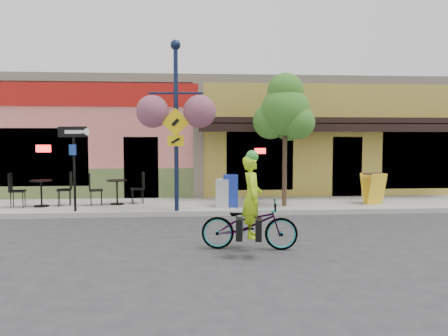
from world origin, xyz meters
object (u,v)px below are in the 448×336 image
(building, at_px, (219,138))
(cyclist_rider, at_px, (252,209))
(newspaper_box_grey, at_px, (224,193))
(lamp_post, at_px, (176,126))
(one_way_sign, at_px, (74,169))
(newspaper_box_blue, at_px, (231,191))
(street_tree, at_px, (285,139))
(bicycle, at_px, (249,224))

(building, height_order, cyclist_rider, building)
(building, height_order, newspaper_box_grey, building)
(lamp_post, height_order, newspaper_box_grey, lamp_post)
(cyclist_rider, height_order, one_way_sign, one_way_sign)
(newspaper_box_blue, distance_m, street_tree, 2.32)
(street_tree, bearing_deg, lamp_post, -168.89)
(newspaper_box_blue, xyz_separation_m, street_tree, (1.69, 0.04, 1.59))
(street_tree, bearing_deg, bicycle, -110.50)
(bicycle, relative_size, one_way_sign, 0.80)
(one_way_sign, bearing_deg, street_tree, 24.74)
(one_way_sign, distance_m, street_tree, 6.32)
(newspaper_box_blue, relative_size, newspaper_box_grey, 1.14)
(bicycle, relative_size, newspaper_box_blue, 1.99)
(cyclist_rider, bearing_deg, newspaper_box_grey, 11.23)
(cyclist_rider, relative_size, street_tree, 0.40)
(one_way_sign, relative_size, newspaper_box_grey, 2.84)
(bicycle, height_order, newspaper_box_blue, newspaper_box_blue)
(lamp_post, distance_m, newspaper_box_grey, 2.55)
(newspaper_box_grey, height_order, street_tree, street_tree)
(one_way_sign, height_order, newspaper_box_grey, one_way_sign)
(lamp_post, height_order, newspaper_box_blue, lamp_post)
(newspaper_box_blue, height_order, newspaper_box_grey, newspaper_box_blue)
(building, distance_m, one_way_sign, 8.20)
(bicycle, distance_m, newspaper_box_blue, 4.56)
(newspaper_box_grey, bearing_deg, building, 111.05)
(one_way_sign, bearing_deg, bicycle, -22.16)
(newspaper_box_blue, height_order, street_tree, street_tree)
(newspaper_box_blue, bearing_deg, bicycle, -86.63)
(bicycle, distance_m, one_way_sign, 6.14)
(lamp_post, height_order, one_way_sign, lamp_post)
(bicycle, xyz_separation_m, newspaper_box_grey, (-0.18, 4.56, 0.07))
(building, xyz_separation_m, bicycle, (-0.08, -10.80, -1.74))
(newspaper_box_blue, bearing_deg, lamp_post, -155.73)
(lamp_post, height_order, street_tree, lamp_post)
(lamp_post, relative_size, newspaper_box_grey, 5.71)
(building, xyz_separation_m, cyclist_rider, (-0.03, -10.80, -1.42))
(building, bearing_deg, street_tree, -75.21)
(building, height_order, bicycle, building)
(one_way_sign, bearing_deg, newspaper_box_blue, 25.99)
(bicycle, distance_m, street_tree, 5.20)
(cyclist_rider, distance_m, one_way_sign, 6.14)
(one_way_sign, height_order, newspaper_box_blue, one_way_sign)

